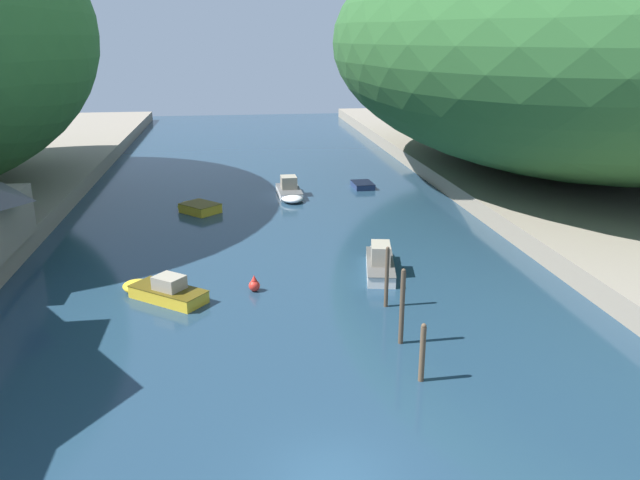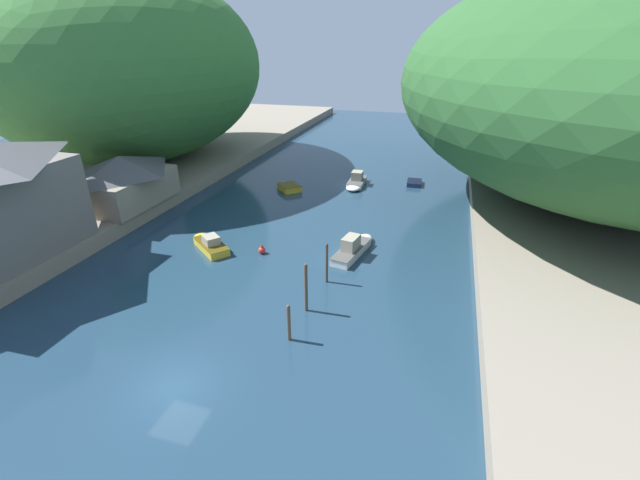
# 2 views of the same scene
# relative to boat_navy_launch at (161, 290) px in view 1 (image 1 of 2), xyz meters

# --- Properties ---
(water_surface) EXTENTS (130.00, 130.00, 0.00)m
(water_surface) POSITION_rel_boat_navy_launch_xyz_m (6.62, 14.76, -0.43)
(water_surface) COLOR #1E384C
(water_surface) RESTS_ON ground
(right_bank) EXTENTS (22.00, 120.00, 1.35)m
(right_bank) POSITION_rel_boat_navy_launch_xyz_m (33.01, 14.76, 0.25)
(right_bank) COLOR gray
(right_bank) RESTS_ON ground
(hillside_right) EXTENTS (41.96, 58.75, 22.25)m
(hillside_right) POSITION_rel_boat_navy_launch_xyz_m (34.11, 22.89, 12.05)
(hillside_right) COLOR #285628
(hillside_right) RESTS_ON right_bank
(boat_navy_launch) EXTENTS (5.04, 4.48, 1.35)m
(boat_navy_launch) POSITION_rel_boat_navy_launch_xyz_m (0.00, 0.00, 0.00)
(boat_navy_launch) COLOR gold
(boat_navy_launch) RESTS_ON water_surface
(boat_cabin_cruiser) EXTENTS (1.84, 3.27, 0.50)m
(boat_cabin_cruiser) POSITION_rel_boat_navy_launch_xyz_m (15.46, 23.38, -0.18)
(boat_cabin_cruiser) COLOR navy
(boat_cabin_cruiser) RESTS_ON water_surface
(boat_small_dinghy) EXTENTS (3.83, 3.88, 0.72)m
(boat_small_dinghy) POSITION_rel_boat_navy_launch_xyz_m (1.04, 16.89, -0.07)
(boat_small_dinghy) COLOR gold
(boat_small_dinghy) RESTS_ON water_surface
(boat_white_cruiser) EXTENTS (2.01, 5.45, 1.68)m
(boat_white_cruiser) POSITION_rel_boat_navy_launch_xyz_m (8.64, 20.45, 0.07)
(boat_white_cruiser) COLOR white
(boat_white_cruiser) RESTS_ON water_surface
(boat_open_rowboat) EXTENTS (2.70, 6.60, 1.77)m
(boat_open_rowboat) POSITION_rel_boat_navy_launch_xyz_m (12.29, 2.66, 0.10)
(boat_open_rowboat) COLOR silver
(boat_open_rowboat) RESTS_ON water_surface
(mooring_post_nearest) EXTENTS (0.23, 0.23, 2.50)m
(mooring_post_nearest) POSITION_rel_boat_navy_launch_xyz_m (11.05, -9.84, 0.83)
(mooring_post_nearest) COLOR brown
(mooring_post_nearest) RESTS_ON water_surface
(mooring_post_second) EXTENTS (0.22, 0.22, 3.55)m
(mooring_post_second) POSITION_rel_boat_navy_launch_xyz_m (11.08, -6.63, 1.35)
(mooring_post_second) COLOR #4C3D2D
(mooring_post_second) RESTS_ON water_surface
(mooring_post_middle) EXTENTS (0.20, 0.20, 3.20)m
(mooring_post_middle) POSITION_rel_boat_navy_launch_xyz_m (11.37, -2.67, 1.18)
(mooring_post_middle) COLOR #4C3D2D
(mooring_post_middle) RESTS_ON water_surface
(channel_buoy_near) EXTENTS (0.61, 0.61, 0.91)m
(channel_buoy_near) POSITION_rel_boat_navy_launch_xyz_m (4.86, 0.27, -0.08)
(channel_buoy_near) COLOR red
(channel_buoy_near) RESTS_ON water_surface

